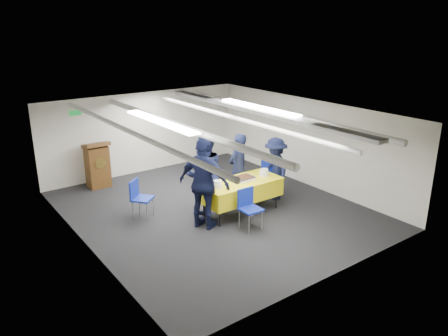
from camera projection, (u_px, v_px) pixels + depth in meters
The scene contains 14 objects.
ground at pixel (214, 209), 10.21m from camera, with size 7.00×7.00×0.00m, color black.
room_shell at pixel (206, 130), 10.00m from camera, with size 6.00×7.00×2.30m.
serving_table at pixel (241, 190), 9.89m from camera, with size 1.87×0.85×0.77m.
sheet_cake at pixel (244, 178), 9.87m from camera, with size 0.46×0.35×0.08m.
plate_stack_left at pixel (217, 185), 9.37m from camera, with size 0.21×0.21×0.17m.
plate_stack_right at pixel (264, 173), 10.12m from camera, with size 0.22×0.22×0.17m.
podium at pixel (97, 164), 11.45m from camera, with size 0.62×0.53×1.25m.
chair_near at pixel (248, 205), 9.15m from camera, with size 0.43×0.43×0.87m.
chair_right at pixel (268, 171), 11.20m from camera, with size 0.59×0.59×0.87m.
chair_left at pixel (139, 195), 9.67m from camera, with size 0.59×0.59×0.87m.
sailor_a at pixel (238, 168), 10.47m from camera, with size 0.61×0.40×1.68m, color black.
sailor_b at pixel (205, 174), 9.80m from camera, with size 0.91×0.71×1.86m, color black.
sailor_c at pixel (204, 184), 9.03m from camera, with size 1.16×0.48×1.98m, color black.
sailor_d at pixel (275, 169), 10.63m from camera, with size 1.00×0.57×1.55m, color black.
Camera 1 is at (-5.34, -7.70, 4.18)m, focal length 35.00 mm.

